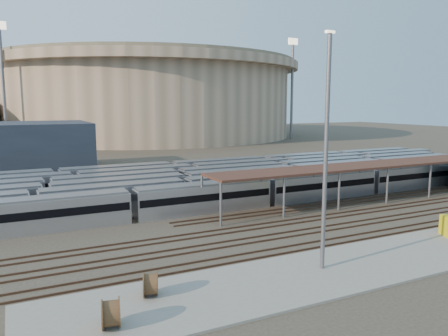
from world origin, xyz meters
TOP-DOWN VIEW (x-y plane):
  - ground at (0.00, 0.00)m, footprint 420.00×420.00m
  - apron at (-5.00, -15.00)m, footprint 50.00×9.00m
  - subway_trains at (-4.13, 18.50)m, footprint 122.47×23.90m
  - inspection_shed at (22.00, 4.00)m, footprint 60.30×6.00m
  - empty_tracks at (0.00, -5.00)m, footprint 170.00×9.62m
  - stadium at (25.00, 140.00)m, footprint 124.00×124.00m
  - floodlight_0 at (-30.00, 110.00)m, footprint 4.00×1.00m
  - floodlight_2 at (70.00, 100.00)m, footprint 4.00×1.00m
  - floodlight_3 at (-10.00, 160.00)m, footprint 4.00×1.00m
  - cable_reel_west at (-20.61, -13.34)m, footprint 1.49×1.99m
  - cable_reel_east at (-24.10, -16.64)m, footprint 1.39×2.05m
  - yard_light_pole at (-6.15, -14.47)m, footprint 0.81×0.36m

SIDE VIEW (x-z plane):
  - ground at x=0.00m, z-range 0.00..0.00m
  - empty_tracks at x=0.00m, z-range 0.00..0.18m
  - apron at x=-5.00m, z-range 0.00..0.20m
  - cable_reel_west at x=-20.61m, z-range 0.20..1.97m
  - cable_reel_east at x=-24.10m, z-range 0.20..2.08m
  - subway_trains at x=-4.13m, z-range 0.00..3.60m
  - inspection_shed at x=22.00m, z-range 2.33..7.63m
  - yard_light_pole at x=-6.15m, z-range 0.28..19.56m
  - stadium at x=25.00m, z-range 0.22..32.72m
  - floodlight_0 at x=-30.00m, z-range 1.45..39.85m
  - floodlight_2 at x=70.00m, z-range 1.45..39.85m
  - floodlight_3 at x=-10.00m, z-range 1.45..39.85m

